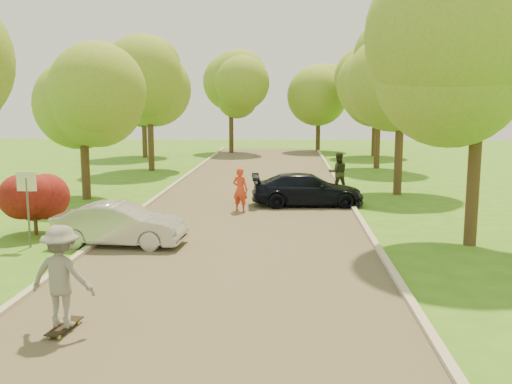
% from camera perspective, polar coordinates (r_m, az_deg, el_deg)
% --- Properties ---
extents(ground, '(100.00, 100.00, 0.00)m').
position_cam_1_polar(ground, '(12.22, -4.13, -10.66)').
color(ground, '#39711A').
rests_on(ground, ground).
extents(road, '(8.00, 60.00, 0.01)m').
position_cam_1_polar(road, '(19.89, -1.21, -2.86)').
color(road, '#4C4438').
rests_on(road, ground).
extents(curb_left, '(0.18, 60.00, 0.12)m').
position_cam_1_polar(curb_left, '(20.59, -12.54, -2.51)').
color(curb_left, '#B2AD9E').
rests_on(curb_left, ground).
extents(curb_right, '(0.18, 60.00, 0.12)m').
position_cam_1_polar(curb_right, '(19.99, 10.45, -2.79)').
color(curb_right, '#B2AD9E').
rests_on(curb_right, ground).
extents(street_sign, '(0.55, 0.06, 2.17)m').
position_cam_1_polar(street_sign, '(17.24, -21.92, -0.11)').
color(street_sign, '#59595E').
rests_on(street_sign, ground).
extents(red_shrub, '(1.70, 1.70, 1.95)m').
position_cam_1_polar(red_shrub, '(18.86, -21.30, -0.76)').
color(red_shrub, '#382619').
rests_on(red_shrub, ground).
extents(tree_l_midb, '(4.30, 4.20, 6.62)m').
position_cam_1_polar(tree_l_midb, '(24.84, -16.62, 9.79)').
color(tree_l_midb, '#382619').
rests_on(tree_l_midb, ground).
extents(tree_l_far, '(4.92, 4.80, 7.79)m').
position_cam_1_polar(tree_l_far, '(34.35, -10.30, 11.20)').
color(tree_l_far, '#382619').
rests_on(tree_l_far, ground).
extents(tree_r_mida, '(5.13, 5.00, 7.95)m').
position_cam_1_polar(tree_r_mida, '(17.36, 22.32, 13.10)').
color(tree_r_mida, '#382619').
rests_on(tree_r_mida, ground).
extents(tree_r_midb, '(4.51, 4.40, 7.01)m').
position_cam_1_polar(tree_r_midb, '(25.92, 14.77, 10.47)').
color(tree_r_midb, '#382619').
rests_on(tree_r_midb, ground).
extents(tree_r_far, '(5.33, 5.20, 8.34)m').
position_cam_1_polar(tree_r_far, '(35.90, 12.62, 11.61)').
color(tree_r_far, '#382619').
rests_on(tree_r_far, ground).
extents(tree_bg_a, '(5.12, 5.00, 7.72)m').
position_cam_1_polar(tree_bg_a, '(42.68, -10.95, 10.54)').
color(tree_bg_a, '#382619').
rests_on(tree_bg_a, ground).
extents(tree_bg_b, '(5.12, 5.00, 7.95)m').
position_cam_1_polar(tree_bg_b, '(43.94, 12.19, 10.75)').
color(tree_bg_b, '#382619').
rests_on(tree_bg_b, ground).
extents(tree_bg_c, '(4.92, 4.80, 7.33)m').
position_cam_1_polar(tree_bg_c, '(45.61, -2.25, 10.22)').
color(tree_bg_c, '#382619').
rests_on(tree_bg_c, ground).
extents(tree_bg_d, '(5.12, 5.00, 7.72)m').
position_cam_1_polar(tree_bg_d, '(47.50, 6.57, 10.48)').
color(tree_bg_d, '#382619').
rests_on(tree_bg_d, ground).
extents(silver_sedan, '(3.83, 1.59, 1.23)m').
position_cam_1_polar(silver_sedan, '(16.85, -13.46, -3.18)').
color(silver_sedan, '#B2B3B8').
rests_on(silver_sedan, ground).
extents(dark_sedan, '(4.56, 2.14, 1.29)m').
position_cam_1_polar(dark_sedan, '(22.70, 5.16, 0.24)').
color(dark_sedan, black).
rests_on(dark_sedan, ground).
extents(longboard, '(0.40, 0.98, 0.11)m').
position_cam_1_polar(longboard, '(11.12, -18.60, -12.61)').
color(longboard, black).
rests_on(longboard, ground).
extents(skateboarder, '(1.28, 0.85, 1.85)m').
position_cam_1_polar(skateboarder, '(10.82, -18.86, -7.96)').
color(skateboarder, slate).
rests_on(skateboarder, longboard).
extents(person_striped, '(0.71, 0.60, 1.66)m').
position_cam_1_polar(person_striped, '(21.35, -1.59, 0.22)').
color(person_striped, red).
rests_on(person_striped, ground).
extents(person_olive, '(0.94, 0.76, 1.82)m').
position_cam_1_polar(person_olive, '(26.15, 8.21, 1.95)').
color(person_olive, '#272F1C').
rests_on(person_olive, ground).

